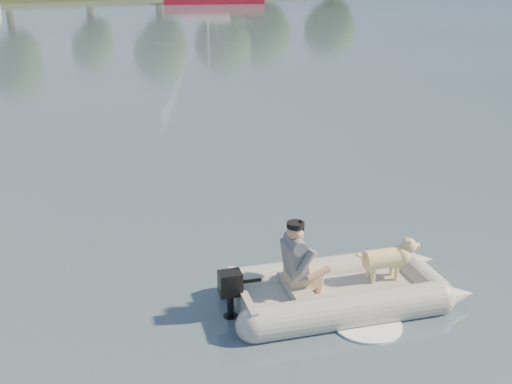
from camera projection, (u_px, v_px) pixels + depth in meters
water at (333, 303)px, 7.96m from camera, size 160.00×160.00×0.00m
dinghy at (344, 264)px, 7.84m from camera, size 4.66×3.78×1.20m
man at (296, 256)px, 7.68m from camera, size 0.72×0.65×0.92m
dog at (383, 262)px, 8.04m from camera, size 0.84×0.44×0.53m
outboard_motor at (230, 297)px, 7.57m from camera, size 0.40×0.32×0.68m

